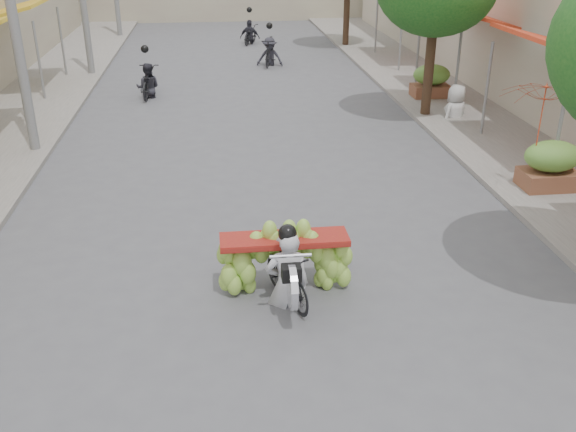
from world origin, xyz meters
The scene contains 10 objects.
sidewalk_left centered at (-7.00, 15.00, 0.06)m, with size 4.00×60.00×0.12m, color gray.
sidewalk_right centered at (7.00, 15.00, 0.06)m, with size 4.00×60.00×0.12m, color gray.
produce_crate_mid centered at (6.20, 8.00, 0.71)m, with size 1.20×0.88×1.16m.
produce_crate_far centered at (6.20, 16.00, 0.71)m, with size 1.20×0.88×1.16m.
banana_motorbike centered at (0.11, 4.47, 0.76)m, with size 2.20×1.76×2.26m.
market_umbrella centered at (5.79, 7.98, 2.42)m, with size 2.38×2.38×1.64m.
pedestrian centered at (6.16, 13.57, 1.07)m, with size 1.09×0.95×1.90m.
bg_motorbike_a centered at (-3.00, 17.49, 0.73)m, with size 0.83×1.79×1.95m.
bg_motorbike_b centered at (1.49, 22.11, 0.82)m, with size 1.16×1.98×1.95m.
bg_motorbike_c centered at (1.01, 27.29, 0.81)m, with size 1.10×1.67×1.95m.
Camera 1 is at (-0.87, -4.08, 5.33)m, focal length 40.00 mm.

